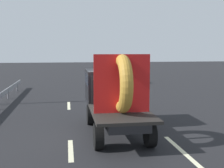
# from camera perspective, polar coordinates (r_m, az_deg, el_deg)

# --- Properties ---
(ground_plane) EXTENTS (120.00, 120.00, 0.00)m
(ground_plane) POSITION_cam_1_polar(r_m,az_deg,el_deg) (11.30, -1.17, -9.59)
(ground_plane) COLOR black
(flatbed_truck) EXTENTS (2.02, 5.14, 3.04)m
(flatbed_truck) POSITION_cam_1_polar(r_m,az_deg,el_deg) (11.59, 0.23, -1.45)
(flatbed_truck) COLOR black
(flatbed_truck) RESTS_ON ground_plane
(distant_sedan) EXTENTS (1.85, 4.32, 1.41)m
(distant_sedan) POSITION_cam_1_polar(r_m,az_deg,el_deg) (27.87, 2.12, 1.84)
(distant_sedan) COLOR black
(distant_sedan) RESTS_ON ground_plane
(guardrail) EXTENTS (0.10, 13.88, 0.71)m
(guardrail) POSITION_cam_1_polar(r_m,az_deg,el_deg) (18.22, -20.76, -2.02)
(guardrail) COLOR gray
(guardrail) RESTS_ON ground_plane
(lane_dash_left_near) EXTENTS (0.16, 2.05, 0.01)m
(lane_dash_left_near) POSITION_cam_1_polar(r_m,az_deg,el_deg) (9.58, -8.10, -12.70)
(lane_dash_left_near) COLOR beige
(lane_dash_left_near) RESTS_ON ground_plane
(lane_dash_left_far) EXTENTS (0.16, 2.28, 0.01)m
(lane_dash_left_far) POSITION_cam_1_polar(r_m,az_deg,el_deg) (16.77, -8.46, -4.20)
(lane_dash_left_far) COLOR beige
(lane_dash_left_far) RESTS_ON ground_plane
(lane_dash_right_near) EXTENTS (0.16, 2.92, 0.01)m
(lane_dash_right_near) POSITION_cam_1_polar(r_m,az_deg,el_deg) (9.71, 13.45, -12.55)
(lane_dash_right_near) COLOR beige
(lane_dash_right_near) RESTS_ON ground_plane
(lane_dash_right_far) EXTENTS (0.16, 2.04, 0.01)m
(lane_dash_right_far) POSITION_cam_1_polar(r_m,az_deg,el_deg) (17.73, 2.85, -3.53)
(lane_dash_right_far) COLOR beige
(lane_dash_right_far) RESTS_ON ground_plane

